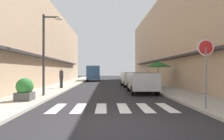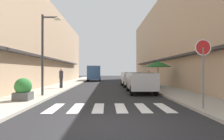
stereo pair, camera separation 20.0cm
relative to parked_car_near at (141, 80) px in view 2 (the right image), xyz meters
The scene contains 15 objects.
ground_plane 7.48m from the parked_car_near, 108.20° to the left, with size 84.11×84.11×0.00m, color #232326.
sidewalk_left 9.97m from the parked_car_near, 134.77° to the left, with size 2.62×53.52×0.12m, color #ADA899.
sidewalk_right 7.49m from the parked_car_near, 71.51° to the left, with size 2.62×53.52×0.12m, color #9E998E.
building_row_left 13.86m from the parked_car_near, 143.60° to the left, with size 5.50×36.41×8.81m.
building_row_right 10.88m from the parked_car_near, 52.26° to the left, with size 5.50×36.41×10.11m.
crosswalk 6.06m from the parked_car_near, 112.78° to the right, with size 5.20×2.20×0.01m.
parked_car_near is the anchor object (origin of this frame).
parked_car_mid 5.53m from the parked_car_near, 90.00° to the left, with size 1.84×4.12×1.47m.
delivery_van 17.43m from the parked_car_near, 104.93° to the left, with size 2.15×5.46×2.37m.
round_street_sign 6.66m from the parked_car_near, 78.26° to the right, with size 0.65×0.07×2.72m.
street_lamp 6.86m from the parked_car_near, 161.29° to the right, with size 1.19×0.28×4.89m.
cafe_umbrella 4.09m from the parked_car_near, 56.76° to the left, with size 2.35×2.35×2.38m.
planter_corner 7.79m from the parked_car_near, 148.89° to the right, with size 0.85×0.85×1.12m.
pedestrian_walking_near 7.08m from the parked_car_near, 155.09° to the left, with size 0.34×0.34×1.70m.
pedestrian_walking_far 11.20m from the parked_car_near, 74.70° to the left, with size 0.34×0.34×1.64m.
Camera 2 is at (-0.11, -5.58, 1.61)m, focal length 30.83 mm.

